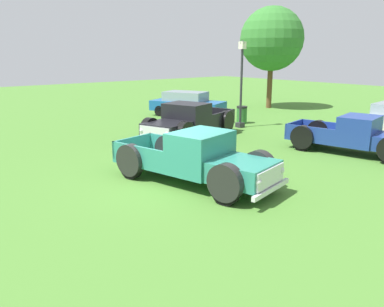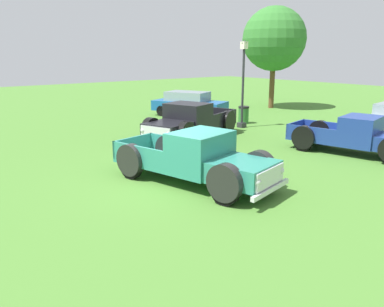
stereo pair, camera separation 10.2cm
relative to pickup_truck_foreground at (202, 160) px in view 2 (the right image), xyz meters
The scene contains 8 objects.
ground_plane 1.14m from the pickup_truck_foreground, 156.08° to the right, with size 80.00×80.00×0.00m, color #477A2D.
pickup_truck_foreground is the anchor object (origin of this frame).
pickup_truck_behind_left 7.08m from the pickup_truck_foreground, 81.71° to the left, with size 5.09×2.75×1.48m.
pickup_truck_behind_right 6.19m from the pickup_truck_foreground, 146.50° to the left, with size 3.52×5.69×1.64m.
sedan_distant_a 13.10m from the pickup_truck_foreground, 143.89° to the left, with size 4.82×3.52×1.49m.
lamp_post_far 9.65m from the pickup_truck_foreground, 127.73° to the left, with size 0.36×0.36×4.41m.
trash_can 10.76m from the pickup_truck_foreground, 128.04° to the left, with size 0.59×0.59×0.95m.
oak_tree_center 18.06m from the pickup_truck_foreground, 124.18° to the left, with size 4.33×4.33×6.89m.
Camera 2 is at (9.16, -6.63, 3.77)m, focal length 36.47 mm.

